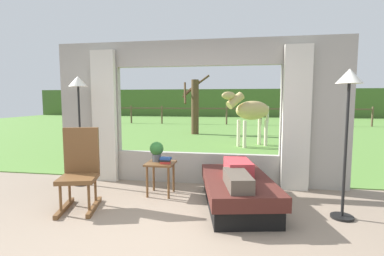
{
  "coord_description": "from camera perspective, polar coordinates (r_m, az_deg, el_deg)",
  "views": [
    {
      "loc": [
        0.77,
        -2.78,
        1.52
      ],
      "look_at": [
        0.0,
        1.8,
        1.05
      ],
      "focal_mm": 26.66,
      "sensor_mm": 36.0,
      "label": 1
    }
  ],
  "objects": [
    {
      "name": "ground_plane",
      "position": [
        3.25,
        -5.66,
        -22.07
      ],
      "size": [
        12.0,
        12.0,
        0.0
      ],
      "primitive_type": "plane",
      "color": "gray"
    },
    {
      "name": "back_wall_with_window",
      "position": [
        5.1,
        0.85,
        2.74
      ],
      "size": [
        5.2,
        0.12,
        2.55
      ],
      "color": "#9E998E",
      "rests_on": "ground_plane"
    },
    {
      "name": "curtain_panel_left",
      "position": [
        5.49,
        -17.12,
        2.18
      ],
      "size": [
        0.44,
        0.1,
        2.4
      ],
      "primitive_type": "cube",
      "color": "beige",
      "rests_on": "ground_plane"
    },
    {
      "name": "curtain_panel_right",
      "position": [
        4.99,
        20.16,
        1.76
      ],
      "size": [
        0.44,
        0.1,
        2.4
      ],
      "primitive_type": "cube",
      "color": "beige",
      "rests_on": "ground_plane"
    },
    {
      "name": "outdoor_pasture_lawn",
      "position": [
        16.02,
        6.72,
        0.32
      ],
      "size": [
        36.0,
        21.68,
        0.02
      ],
      "primitive_type": "cube",
      "color": "#568438",
      "rests_on": "ground_plane"
    },
    {
      "name": "distant_hill_ridge",
      "position": [
        25.79,
        7.83,
        4.99
      ],
      "size": [
        36.0,
        2.0,
        2.4
      ],
      "primitive_type": "cube",
      "color": "#45642C",
      "rests_on": "ground_plane"
    },
    {
      "name": "recliner_sofa",
      "position": [
        4.18,
        9.1,
        -12.44
      ],
      "size": [
        1.21,
        1.84,
        0.42
      ],
      "rotation": [
        0.0,
        0.0,
        0.2
      ],
      "color": "black",
      "rests_on": "ground_plane"
    },
    {
      "name": "reclining_person",
      "position": [
        4.04,
        9.16,
        -8.57
      ],
      "size": [
        0.45,
        1.43,
        0.22
      ],
      "rotation": [
        0.0,
        0.0,
        0.2
      ],
      "color": "#B23338",
      "rests_on": "recliner_sofa"
    },
    {
      "name": "rocking_chair",
      "position": [
        4.32,
        -21.49,
        -7.66
      ],
      "size": [
        0.62,
        0.78,
        1.12
      ],
      "rotation": [
        0.0,
        0.0,
        0.26
      ],
      "color": "brown",
      "rests_on": "ground_plane"
    },
    {
      "name": "side_table",
      "position": [
        4.6,
        -6.29,
        -8.01
      ],
      "size": [
        0.44,
        0.44,
        0.52
      ],
      "color": "brown",
      "rests_on": "ground_plane"
    },
    {
      "name": "potted_plant",
      "position": [
        4.62,
        -7.08,
        -4.44
      ],
      "size": [
        0.22,
        0.22,
        0.32
      ],
      "color": "#4C5156",
      "rests_on": "side_table"
    },
    {
      "name": "book_stack",
      "position": [
        4.49,
        -5.36,
        -6.47
      ],
      "size": [
        0.2,
        0.15,
        0.1
      ],
      "color": "#B22D28",
      "rests_on": "side_table"
    },
    {
      "name": "floor_lamp_left",
      "position": [
        5.36,
        -21.75,
        5.69
      ],
      "size": [
        0.32,
        0.32,
        1.92
      ],
      "color": "black",
      "rests_on": "ground_plane"
    },
    {
      "name": "floor_lamp_right",
      "position": [
        4.01,
        28.81,
        5.18
      ],
      "size": [
        0.32,
        0.32,
        1.89
      ],
      "color": "black",
      "rests_on": "ground_plane"
    },
    {
      "name": "horse",
      "position": [
        9.21,
        11.65,
        3.38
      ],
      "size": [
        1.67,
        1.35,
        1.73
      ],
      "rotation": [
        0.0,
        0.0,
        2.2
      ],
      "color": "tan",
      "rests_on": "outdoor_pasture_lawn"
    },
    {
      "name": "pasture_tree",
      "position": [
        12.32,
        0.52,
        4.63
      ],
      "size": [
        1.2,
        1.13,
        2.59
      ],
      "color": "#4C3823",
      "rests_on": "outdoor_pasture_lawn"
    },
    {
      "name": "pasture_fence_line",
      "position": [
        17.15,
        6.94,
        3.13
      ],
      "size": [
        16.1,
        0.1,
        1.1
      ],
      "color": "brown",
      "rests_on": "outdoor_pasture_lawn"
    }
  ]
}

